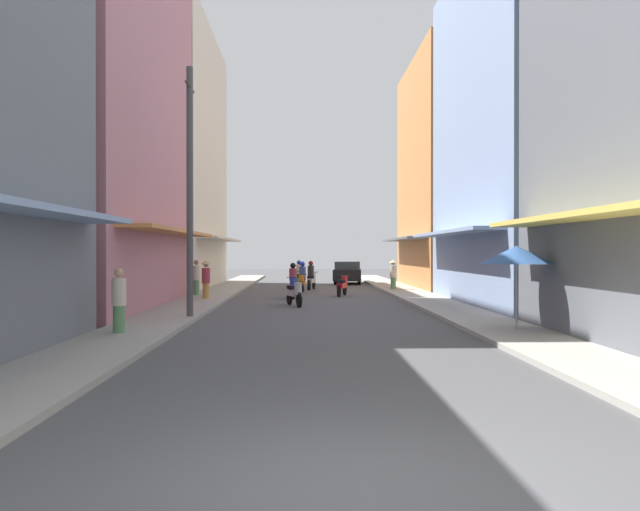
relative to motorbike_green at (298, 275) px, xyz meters
name	(u,v)px	position (x,y,z in m)	size (l,w,h in m)	color
ground_plane	(316,304)	(0.79, -11.19, -0.70)	(100.19, 100.19, 0.00)	#4C4C4F
sidewalk_left	(198,302)	(-3.89, -11.19, -0.64)	(2.02, 53.54, 0.12)	#9E9991
sidewalk_right	(432,302)	(5.47, -11.19, -0.64)	(2.02, 53.54, 0.12)	#ADA89E
building_left_mid	(77,86)	(-7.89, -13.04, 7.38)	(7.05, 12.25, 16.18)	#B7727F
building_left_far	(160,160)	(-7.89, -0.30, 6.65)	(7.05, 12.59, 14.72)	silver
building_right_mid	(541,129)	(9.48, -12.16, 6.11)	(7.05, 11.00, 13.64)	#8CA5CC
building_right_far	(464,175)	(9.48, -1.00, 5.77)	(7.05, 10.35, 12.96)	#D88C4C
motorbike_green	(298,275)	(0.00, 0.00, 0.00)	(0.78, 1.73, 1.58)	black
motorbike_blue	(293,282)	(-0.15, -8.27, 0.00)	(0.55, 1.81, 1.58)	black
motorbike_orange	(302,279)	(0.26, -4.68, 0.00)	(0.55, 1.81, 1.58)	black
motorbike_white	(311,277)	(0.76, -2.18, 0.00)	(0.64, 1.78, 1.58)	black
motorbike_silver	(294,293)	(-0.03, -12.24, -0.20)	(0.74, 1.75, 0.96)	black
motorbike_red	(342,285)	(2.13, -7.06, -0.20)	(0.70, 1.76, 0.96)	black
parked_car	(348,272)	(3.20, 3.92, 0.04)	(2.14, 4.25, 1.45)	black
pedestrian_far	(206,278)	(-3.76, -9.86, 0.26)	(0.44, 0.44, 1.72)	#BF8C3F
pedestrian_crossing	(119,303)	(-4.14, -20.58, 0.14)	(0.34, 0.34, 1.68)	#598C59
pedestrian_midway	(393,273)	(5.03, -3.70, 0.23)	(0.44, 0.44, 1.66)	#598C59
pedestrian_foreground	(196,279)	(-4.56, -7.65, 0.15)	(0.34, 0.34, 1.70)	#598C59
vendor_umbrella	(516,255)	(5.64, -20.23, 1.29)	(1.80, 1.80, 2.22)	#99999E
utility_pole	(190,191)	(-3.13, -16.87, 3.20)	(0.20, 1.20, 7.64)	#4C4C4F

